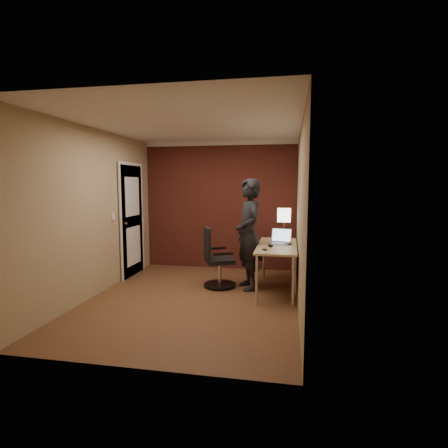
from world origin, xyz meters
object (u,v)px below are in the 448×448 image
at_px(mouse, 270,246).
at_px(wallet, 288,244).
at_px(desk, 282,253).
at_px(office_chair, 216,262).
at_px(laptop, 280,239).
at_px(person, 249,234).
at_px(desk_lamp, 284,216).
at_px(phone, 265,250).

relative_size(mouse, wallet, 0.91).
height_order(desk, office_chair, office_chair).
distance_m(laptop, wallet, 0.17).
distance_m(laptop, person, 0.52).
xyz_separation_m(desk_lamp, person, (-0.54, -0.49, -0.26)).
relative_size(laptop, mouse, 3.84).
height_order(laptop, wallet, laptop).
relative_size(laptop, wallet, 3.49).
relative_size(desk_lamp, phone, 4.65).
xyz_separation_m(desk, person, (-0.52, 0.03, 0.28)).
bearing_deg(desk, laptop, 99.24).
bearing_deg(person, mouse, 35.96).
height_order(laptop, phone, laptop).
height_order(laptop, mouse, laptop).
xyz_separation_m(mouse, phone, (-0.07, -0.28, -0.01)).
bearing_deg(laptop, wallet, -43.10).
bearing_deg(office_chair, wallet, 2.95).
xyz_separation_m(desk, wallet, (0.09, 0.06, 0.14)).
distance_m(desk_lamp, phone, 1.09).
bearing_deg(mouse, wallet, 31.41).
xyz_separation_m(desk, phone, (-0.23, -0.45, 0.13)).
height_order(desk_lamp, mouse, desk_lamp).
relative_size(wallet, office_chair, 0.11).
bearing_deg(office_chair, mouse, -11.38).
bearing_deg(wallet, laptop, 136.90).
distance_m(desk, wallet, 0.18).
xyz_separation_m(desk_lamp, phone, (-0.25, -0.97, -0.41)).
height_order(wallet, person, person).
xyz_separation_m(mouse, person, (-0.36, 0.20, 0.14)).
xyz_separation_m(laptop, mouse, (-0.14, -0.35, -0.05)).
bearing_deg(desk, mouse, -133.87).
relative_size(phone, person, 0.07).
bearing_deg(wallet, office_chair, -177.05).
height_order(mouse, wallet, mouse).
height_order(desk, laptop, laptop).
xyz_separation_m(desk, laptop, (-0.03, 0.17, 0.19)).
bearing_deg(phone, desk_lamp, 59.13).
height_order(mouse, phone, mouse).
xyz_separation_m(mouse, office_chair, (-0.88, 0.18, -0.32)).
height_order(desk, person, person).
height_order(desk_lamp, wallet, desk_lamp).
height_order(phone, person, person).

